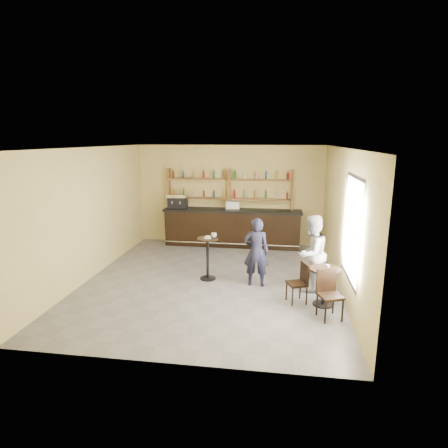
# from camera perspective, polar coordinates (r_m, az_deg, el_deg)

# --- Properties ---
(floor) EXTENTS (7.00, 7.00, 0.00)m
(floor) POSITION_cam_1_polar(r_m,az_deg,el_deg) (9.28, -1.96, -8.61)
(floor) COLOR slate
(floor) RESTS_ON ground
(ceiling) EXTENTS (7.00, 7.00, 0.00)m
(ceiling) POSITION_cam_1_polar(r_m,az_deg,el_deg) (8.63, -2.13, 11.56)
(ceiling) COLOR white
(ceiling) RESTS_ON wall_back
(wall_back) EXTENTS (7.00, 0.00, 7.00)m
(wall_back) POSITION_cam_1_polar(r_m,az_deg,el_deg) (12.22, 0.91, 4.44)
(wall_back) COLOR #D0BD76
(wall_back) RESTS_ON floor
(wall_front) EXTENTS (7.00, 0.00, 7.00)m
(wall_front) POSITION_cam_1_polar(r_m,az_deg,el_deg) (5.53, -8.59, -6.28)
(wall_front) COLOR #D0BD76
(wall_front) RESTS_ON floor
(wall_left) EXTENTS (0.00, 7.00, 7.00)m
(wall_left) POSITION_cam_1_polar(r_m,az_deg,el_deg) (9.80, -19.57, 1.56)
(wall_left) COLOR #D0BD76
(wall_left) RESTS_ON floor
(wall_right) EXTENTS (0.00, 7.00, 7.00)m
(wall_right) POSITION_cam_1_polar(r_m,az_deg,el_deg) (8.80, 17.57, 0.48)
(wall_right) COLOR #D0BD76
(wall_right) RESTS_ON floor
(window_pane) EXTENTS (0.00, 2.00, 2.00)m
(window_pane) POSITION_cam_1_polar(r_m,az_deg,el_deg) (7.62, 18.96, -0.72)
(window_pane) COLOR white
(window_pane) RESTS_ON wall_right
(window_frame) EXTENTS (0.04, 1.70, 2.10)m
(window_frame) POSITION_cam_1_polar(r_m,az_deg,el_deg) (7.62, 18.91, -0.71)
(window_frame) COLOR black
(window_frame) RESTS_ON wall_right
(shelf_unit) EXTENTS (4.00, 0.26, 1.40)m
(shelf_unit) POSITION_cam_1_polar(r_m,az_deg,el_deg) (12.06, 0.83, 5.33)
(shelf_unit) COLOR brown
(shelf_unit) RESTS_ON wall_back
(liquor_bottles) EXTENTS (3.68, 0.10, 1.00)m
(liquor_bottles) POSITION_cam_1_polar(r_m,az_deg,el_deg) (12.04, 0.83, 6.14)
(liquor_bottles) COLOR #8C5919
(liquor_bottles) RESTS_ON shelf_unit
(bar_counter) EXTENTS (4.39, 0.86, 1.19)m
(bar_counter) POSITION_cam_1_polar(r_m,az_deg,el_deg) (12.06, 1.26, -0.55)
(bar_counter) COLOR black
(bar_counter) RESTS_ON floor
(espresso_machine) EXTENTS (0.67, 0.48, 0.45)m
(espresso_machine) POSITION_cam_1_polar(r_m,az_deg,el_deg) (12.24, -7.06, 3.45)
(espresso_machine) COLOR black
(espresso_machine) RESTS_ON bar_counter
(pastry_case) EXTENTS (0.49, 0.41, 0.27)m
(pastry_case) POSITION_cam_1_polar(r_m,az_deg,el_deg) (11.91, 1.39, 2.85)
(pastry_case) COLOR silver
(pastry_case) RESTS_ON bar_counter
(pedestal_table) EXTENTS (0.65, 0.65, 1.05)m
(pedestal_table) POSITION_cam_1_polar(r_m,az_deg,el_deg) (9.21, -2.50, -5.31)
(pedestal_table) COLOR black
(pedestal_table) RESTS_ON floor
(napkin) EXTENTS (0.21, 0.21, 0.00)m
(napkin) POSITION_cam_1_polar(r_m,az_deg,el_deg) (9.06, -2.53, -2.14)
(napkin) COLOR white
(napkin) RESTS_ON pedestal_table
(donut) EXTENTS (0.19, 0.19, 0.05)m
(donut) POSITION_cam_1_polar(r_m,az_deg,el_deg) (9.04, -2.48, -1.99)
(donut) COLOR #C28F47
(donut) RESTS_ON napkin
(cup_pedestal) EXTENTS (0.18, 0.18, 0.11)m
(cup_pedestal) POSITION_cam_1_polar(r_m,az_deg,el_deg) (9.12, -1.55, -1.70)
(cup_pedestal) COLOR white
(cup_pedestal) RESTS_ON pedestal_table
(man_main) EXTENTS (0.60, 0.40, 1.64)m
(man_main) POSITION_cam_1_polar(r_m,az_deg,el_deg) (8.77, 4.92, -4.28)
(man_main) COLOR black
(man_main) RESTS_ON floor
(cafe_table) EXTENTS (0.75, 0.75, 0.81)m
(cafe_table) POSITION_cam_1_polar(r_m,az_deg,el_deg) (8.12, 14.97, -9.23)
(cafe_table) COLOR black
(cafe_table) RESTS_ON floor
(cup_cafe) EXTENTS (0.10, 0.10, 0.08)m
(cup_cafe) POSITION_cam_1_polar(r_m,az_deg,el_deg) (7.97, 15.52, -6.27)
(cup_cafe) COLOR white
(cup_cafe) RESTS_ON cafe_table
(chair_west) EXTENTS (0.48, 0.48, 0.86)m
(chair_west) POSITION_cam_1_polar(r_m,az_deg,el_deg) (8.11, 11.04, -8.84)
(chair_west) COLOR black
(chair_west) RESTS_ON floor
(chair_south) EXTENTS (0.53, 0.53, 0.96)m
(chair_south) POSITION_cam_1_polar(r_m,az_deg,el_deg) (7.55, 15.89, -10.41)
(chair_south) COLOR black
(chair_south) RESTS_ON floor
(patron_second) EXTENTS (1.06, 1.08, 1.75)m
(patron_second) POSITION_cam_1_polar(r_m,az_deg,el_deg) (8.66, 13.17, -4.40)
(patron_second) COLOR #96969B
(patron_second) RESTS_ON floor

